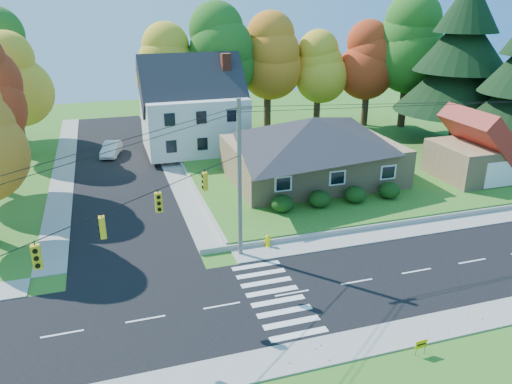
% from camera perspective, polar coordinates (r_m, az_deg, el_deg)
% --- Properties ---
extents(ground, '(120.00, 120.00, 0.00)m').
position_cam_1_polar(ground, '(28.28, 4.13, -11.49)').
color(ground, '#3D7923').
extents(road_main, '(90.00, 8.00, 0.02)m').
position_cam_1_polar(road_main, '(28.27, 4.13, -11.47)').
color(road_main, black).
rests_on(road_main, ground).
extents(road_cross, '(8.00, 44.00, 0.02)m').
position_cam_1_polar(road_cross, '(50.39, -15.47, 2.89)').
color(road_cross, black).
rests_on(road_cross, ground).
extents(sidewalk_north, '(90.00, 2.00, 0.08)m').
position_cam_1_polar(sidewalk_north, '(32.30, 0.89, -6.86)').
color(sidewalk_north, '#9C9A90').
rests_on(sidewalk_north, ground).
extents(sidewalk_south, '(90.00, 2.00, 0.08)m').
position_cam_1_polar(sidewalk_south, '(24.56, 8.57, -17.37)').
color(sidewalk_south, '#9C9A90').
rests_on(sidewalk_south, ground).
extents(lawn, '(30.00, 30.00, 0.50)m').
position_cam_1_polar(lawn, '(50.60, 9.25, 3.75)').
color(lawn, '#3D7923').
rests_on(lawn, ground).
extents(ranch_house, '(14.60, 10.60, 5.40)m').
position_cam_1_polar(ranch_house, '(43.34, 6.44, 5.08)').
color(ranch_house, tan).
rests_on(ranch_house, lawn).
extents(colonial_house, '(10.40, 8.40, 9.60)m').
position_cam_1_polar(colonial_house, '(51.94, -7.11, 9.27)').
color(colonial_house, silver).
rests_on(colonial_house, lawn).
extents(garage, '(7.30, 6.30, 4.60)m').
position_cam_1_polar(garage, '(47.67, 24.09, 4.31)').
color(garage, tan).
rests_on(garage, lawn).
extents(hedge_row, '(10.70, 1.70, 1.27)m').
position_cam_1_polar(hedge_row, '(38.53, 9.29, -0.52)').
color(hedge_row, '#163A10').
rests_on(hedge_row, lawn).
extents(traffic_infrastructure, '(38.10, 10.66, 10.00)m').
position_cam_1_polar(traffic_infrastructure, '(26.97, 3.08, -0.82)').
color(traffic_infrastructure, '#666059').
rests_on(traffic_infrastructure, ground).
extents(tree_lot_0, '(6.72, 6.72, 12.51)m').
position_cam_1_polar(tree_lot_0, '(56.87, -10.53, 13.94)').
color(tree_lot_0, '#3F2A19').
rests_on(tree_lot_0, lawn).
extents(tree_lot_1, '(7.84, 7.84, 14.60)m').
position_cam_1_polar(tree_lot_1, '(56.81, -4.26, 15.54)').
color(tree_lot_1, '#3F2A19').
rests_on(tree_lot_1, lawn).
extents(tree_lot_2, '(7.28, 7.28, 13.56)m').
position_cam_1_polar(tree_lot_2, '(59.48, 1.36, 15.22)').
color(tree_lot_2, '#3F2A19').
rests_on(tree_lot_2, lawn).
extents(tree_lot_3, '(6.16, 6.16, 11.47)m').
position_cam_1_polar(tree_lot_3, '(60.90, 7.18, 13.97)').
color(tree_lot_3, '#3F2A19').
rests_on(tree_lot_3, lawn).
extents(tree_lot_4, '(6.72, 6.72, 12.51)m').
position_cam_1_polar(tree_lot_4, '(62.66, 12.76, 14.43)').
color(tree_lot_4, '#3F2A19').
rests_on(tree_lot_4, lawn).
extents(tree_lot_5, '(8.40, 8.40, 15.64)m').
position_cam_1_polar(tree_lot_5, '(62.89, 17.13, 15.86)').
color(tree_lot_5, '#3F2A19').
rests_on(tree_lot_5, lawn).
extents(conifer_east_a, '(12.80, 12.80, 16.96)m').
position_cam_1_polar(conifer_east_a, '(57.16, 22.43, 13.86)').
color(conifer_east_a, '#3F2A19').
rests_on(conifer_east_a, lawn).
extents(tree_west_2, '(6.72, 6.72, 12.51)m').
position_cam_1_polar(tree_west_2, '(55.11, -26.15, 11.41)').
color(tree_west_2, '#3F2A19').
rests_on(tree_west_2, ground).
extents(tree_west_3, '(7.84, 7.84, 14.60)m').
position_cam_1_polar(tree_west_3, '(63.11, -27.25, 13.45)').
color(tree_west_3, '#3F2A19').
rests_on(tree_west_3, ground).
extents(white_car, '(2.55, 4.55, 1.42)m').
position_cam_1_polar(white_car, '(53.77, -16.20, 4.76)').
color(white_car, silver).
rests_on(white_car, road_cross).
extents(fire_hydrant, '(0.49, 0.39, 0.87)m').
position_cam_1_polar(fire_hydrant, '(32.80, 1.35, -5.66)').
color(fire_hydrant, '#F7ED01').
rests_on(fire_hydrant, ground).
extents(yard_sign, '(0.63, 0.07, 0.78)m').
position_cam_1_polar(yard_sign, '(24.92, 18.36, -16.22)').
color(yard_sign, black).
rests_on(yard_sign, ground).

